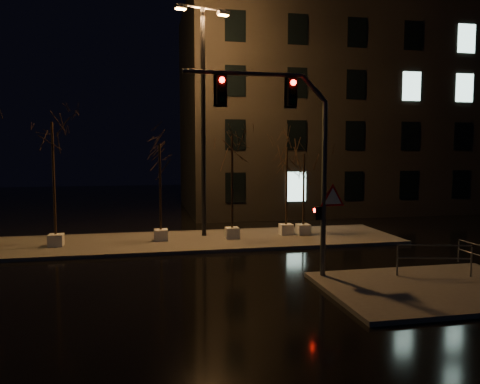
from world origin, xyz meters
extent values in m
plane|color=black|center=(0.00, 0.00, 0.00)|extent=(90.00, 90.00, 0.00)
cube|color=#494641|center=(0.00, 6.00, 0.07)|extent=(22.00, 5.00, 0.15)
cube|color=#494641|center=(7.50, -3.50, 0.07)|extent=(7.00, 5.00, 0.15)
cube|color=black|center=(14.00, 18.00, 7.50)|extent=(25.00, 12.00, 15.00)
cube|color=silver|center=(-5.64, 5.71, 0.43)|extent=(0.65, 0.65, 0.55)
cylinder|color=black|center=(-5.64, 5.71, 3.26)|extent=(0.11, 0.11, 5.12)
cube|color=silver|center=(-0.86, 6.09, 0.43)|extent=(0.65, 0.65, 0.55)
cylinder|color=black|center=(-0.86, 6.09, 2.78)|extent=(0.11, 0.11, 4.16)
cube|color=silver|center=(2.65, 5.93, 0.43)|extent=(0.65, 0.65, 0.55)
cylinder|color=black|center=(2.65, 5.93, 2.98)|extent=(0.11, 0.11, 4.56)
cube|color=silver|center=(5.62, 6.42, 0.43)|extent=(0.65, 0.65, 0.55)
cylinder|color=black|center=(5.62, 6.42, 2.71)|extent=(0.11, 0.11, 4.02)
cube|color=silver|center=(6.47, 6.19, 0.43)|extent=(0.65, 0.65, 0.55)
cylinder|color=black|center=(6.47, 6.19, 2.53)|extent=(0.11, 0.11, 3.66)
cylinder|color=#515358|center=(4.50, -1.50, 3.17)|extent=(0.18, 0.18, 6.04)
cylinder|color=#515358|center=(1.64, -1.61, 7.04)|extent=(4.03, 0.29, 0.14)
cube|color=black|center=(3.29, -1.55, 6.48)|extent=(0.31, 0.23, 0.91)
cube|color=black|center=(0.88, -1.64, 6.48)|extent=(0.31, 0.23, 0.91)
cube|color=black|center=(4.28, -1.51, 2.37)|extent=(0.23, 0.19, 0.45)
cone|color=red|center=(4.80, -1.54, 2.87)|extent=(1.05, 0.07, 1.05)
sphere|color=#FF0C07|center=(4.50, -1.50, 6.79)|extent=(0.18, 0.18, 0.18)
cylinder|color=black|center=(1.37, 6.96, 5.86)|extent=(0.23, 0.23, 11.42)
cylinder|color=black|center=(1.37, 6.96, 11.57)|extent=(2.45, 0.79, 0.11)
cube|color=orange|center=(0.27, 6.65, 11.40)|extent=(0.64, 0.46, 0.23)
cube|color=orange|center=(2.47, 7.27, 11.40)|extent=(0.64, 0.46, 0.23)
cylinder|color=#515358|center=(7.06, -2.06, 0.67)|extent=(0.06, 0.06, 1.03)
cylinder|color=#515358|center=(9.50, -2.72, 0.67)|extent=(0.06, 0.06, 1.03)
cylinder|color=#515358|center=(8.28, -2.39, 1.24)|extent=(2.45, 0.71, 0.05)
cylinder|color=#515358|center=(8.28, -2.39, 0.78)|extent=(2.45, 0.71, 0.05)
cylinder|color=#515358|center=(10.48, -0.73, 0.57)|extent=(0.05, 0.05, 0.85)
cylinder|color=#515358|center=(10.50, -1.67, 1.04)|extent=(0.07, 1.88, 0.04)
cylinder|color=#515358|center=(10.50, -1.67, 0.67)|extent=(0.07, 1.88, 0.04)
camera|label=1|loc=(-1.61, -16.75, 4.56)|focal=35.00mm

